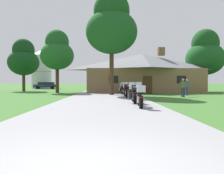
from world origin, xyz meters
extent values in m
plane|color=#386628|center=(0.00, 20.00, 0.00)|extent=(500.00, 500.00, 0.00)
cube|color=gray|center=(0.00, 18.00, 0.03)|extent=(6.40, 80.00, 0.06)
cylinder|color=black|center=(1.95, 9.18, 0.38)|extent=(0.15, 0.65, 0.64)
cylinder|color=black|center=(1.86, 7.74, 0.38)|extent=(0.19, 0.65, 0.64)
cube|color=silver|center=(1.90, 8.44, 0.44)|extent=(0.29, 0.58, 0.30)
ellipsoid|color=#1E3899|center=(1.92, 8.70, 0.89)|extent=(0.33, 0.54, 0.26)
cube|color=black|center=(1.89, 8.24, 0.80)|extent=(0.31, 0.54, 0.10)
cylinder|color=silver|center=(1.95, 9.14, 1.08)|extent=(0.66, 0.07, 0.03)
cylinder|color=silver|center=(1.95, 9.18, 0.74)|extent=(0.07, 0.24, 0.73)
cube|color=#B2BCC6|center=(1.95, 9.24, 1.22)|extent=(0.33, 0.13, 0.27)
sphere|color=silver|center=(1.95, 9.14, 0.94)|extent=(0.11, 0.11, 0.11)
cube|color=#B7B7BC|center=(1.86, 7.69, 1.02)|extent=(0.42, 0.38, 0.32)
cube|color=red|center=(1.85, 7.52, 0.60)|extent=(0.14, 0.04, 0.06)
cylinder|color=silver|center=(2.02, 8.05, 0.28)|extent=(0.10, 0.55, 0.07)
cylinder|color=black|center=(1.91, 11.74, 0.38)|extent=(0.13, 0.64, 0.64)
cylinder|color=black|center=(1.87, 10.30, 0.38)|extent=(0.17, 0.64, 0.64)
cube|color=silver|center=(1.89, 11.00, 0.44)|extent=(0.28, 0.57, 0.30)
ellipsoid|color=gold|center=(1.90, 11.26, 0.89)|extent=(0.31, 0.53, 0.26)
cube|color=black|center=(1.89, 10.80, 0.80)|extent=(0.29, 0.53, 0.10)
cylinder|color=silver|center=(1.91, 11.70, 1.08)|extent=(0.66, 0.05, 0.03)
cylinder|color=silver|center=(1.91, 11.74, 0.74)|extent=(0.07, 0.24, 0.73)
cube|color=#B2BCC6|center=(1.92, 11.80, 1.22)|extent=(0.32, 0.12, 0.27)
sphere|color=silver|center=(1.91, 11.70, 0.94)|extent=(0.11, 0.11, 0.11)
cube|color=black|center=(1.87, 10.25, 1.02)|extent=(0.41, 0.37, 0.32)
cube|color=red|center=(1.87, 10.08, 0.60)|extent=(0.14, 0.03, 0.06)
cylinder|color=silver|center=(2.02, 10.62, 0.28)|extent=(0.09, 0.55, 0.07)
cube|color=black|center=(1.62, 10.36, 0.56)|extent=(0.21, 0.41, 0.36)
cube|color=black|center=(2.14, 10.35, 0.56)|extent=(0.21, 0.41, 0.36)
cylinder|color=black|center=(2.05, 14.41, 0.38)|extent=(0.12, 0.64, 0.64)
cylinder|color=black|center=(2.02, 12.97, 0.38)|extent=(0.17, 0.64, 0.64)
cube|color=silver|center=(2.03, 13.67, 0.44)|extent=(0.27, 0.56, 0.30)
ellipsoid|color=maroon|center=(2.04, 13.93, 0.89)|extent=(0.31, 0.53, 0.26)
cube|color=black|center=(2.03, 13.47, 0.80)|extent=(0.29, 0.53, 0.10)
cylinder|color=silver|center=(2.05, 14.37, 1.08)|extent=(0.66, 0.04, 0.03)
cylinder|color=silver|center=(2.05, 14.41, 0.74)|extent=(0.06, 0.24, 0.73)
cube|color=#B2BCC6|center=(2.05, 14.47, 1.22)|extent=(0.32, 0.12, 0.27)
sphere|color=silver|center=(2.05, 14.37, 0.94)|extent=(0.11, 0.11, 0.11)
cube|color=#B7B7BC|center=(2.02, 12.92, 1.02)|extent=(0.41, 0.37, 0.32)
cube|color=red|center=(2.01, 12.75, 0.60)|extent=(0.14, 0.03, 0.06)
cylinder|color=silver|center=(2.16, 13.29, 0.28)|extent=(0.08, 0.55, 0.07)
cylinder|color=black|center=(1.91, 16.99, 0.38)|extent=(0.15, 0.65, 0.64)
cylinder|color=black|center=(1.81, 15.56, 0.38)|extent=(0.20, 0.65, 0.64)
cube|color=silver|center=(1.86, 16.25, 0.44)|extent=(0.30, 0.58, 0.30)
ellipsoid|color=maroon|center=(1.87, 16.51, 0.89)|extent=(0.33, 0.54, 0.26)
cube|color=black|center=(1.84, 16.05, 0.80)|extent=(0.31, 0.54, 0.10)
cylinder|color=silver|center=(1.90, 16.95, 1.08)|extent=(0.66, 0.07, 0.03)
cylinder|color=silver|center=(1.91, 16.99, 0.74)|extent=(0.08, 0.24, 0.73)
cube|color=#B2BCC6|center=(1.91, 17.05, 1.22)|extent=(0.33, 0.13, 0.27)
sphere|color=silver|center=(1.90, 16.95, 0.94)|extent=(0.11, 0.11, 0.11)
cube|color=black|center=(1.81, 15.51, 1.02)|extent=(0.42, 0.39, 0.32)
cube|color=red|center=(1.80, 15.34, 0.60)|extent=(0.14, 0.04, 0.06)
cylinder|color=silver|center=(1.97, 15.87, 0.28)|extent=(0.11, 0.55, 0.07)
cylinder|color=black|center=(1.93, 19.37, 0.38)|extent=(0.14, 0.65, 0.64)
cylinder|color=black|center=(1.86, 17.93, 0.38)|extent=(0.19, 0.65, 0.64)
cube|color=silver|center=(1.89, 18.63, 0.44)|extent=(0.29, 0.57, 0.30)
ellipsoid|color=black|center=(1.91, 18.89, 0.89)|extent=(0.33, 0.54, 0.26)
cube|color=black|center=(1.88, 18.43, 0.80)|extent=(0.31, 0.53, 0.10)
cylinder|color=silver|center=(1.93, 19.33, 1.08)|extent=(0.66, 0.07, 0.03)
cylinder|color=silver|center=(1.93, 19.37, 0.74)|extent=(0.07, 0.24, 0.73)
cube|color=#B2BCC6|center=(1.94, 19.43, 1.22)|extent=(0.33, 0.13, 0.27)
sphere|color=silver|center=(1.93, 19.33, 0.94)|extent=(0.11, 0.11, 0.11)
cube|color=#B7B7BC|center=(1.85, 17.88, 1.02)|extent=(0.42, 0.38, 0.32)
cube|color=red|center=(1.84, 17.71, 0.60)|extent=(0.14, 0.04, 0.06)
cylinder|color=silver|center=(2.01, 18.24, 0.28)|extent=(0.10, 0.55, 0.07)
cylinder|color=black|center=(1.87, 22.06, 0.38)|extent=(0.11, 0.64, 0.64)
cylinder|color=black|center=(1.87, 20.62, 0.38)|extent=(0.16, 0.64, 0.64)
cube|color=silver|center=(1.87, 21.32, 0.44)|extent=(0.26, 0.56, 0.30)
ellipsoid|color=orange|center=(1.87, 21.58, 0.89)|extent=(0.30, 0.52, 0.26)
cube|color=black|center=(1.87, 21.12, 0.80)|extent=(0.28, 0.52, 0.10)
cylinder|color=silver|center=(1.87, 22.02, 1.08)|extent=(0.66, 0.03, 0.03)
cylinder|color=silver|center=(1.87, 22.06, 0.74)|extent=(0.06, 0.24, 0.73)
cube|color=#B2BCC6|center=(1.87, 22.12, 1.22)|extent=(0.32, 0.11, 0.27)
sphere|color=silver|center=(1.87, 22.02, 0.94)|extent=(0.11, 0.11, 0.11)
cube|color=black|center=(1.87, 20.57, 1.02)|extent=(0.40, 0.36, 0.32)
cube|color=red|center=(1.87, 20.40, 0.60)|extent=(0.14, 0.03, 0.06)
cylinder|color=silver|center=(2.01, 20.94, 0.28)|extent=(0.07, 0.55, 0.07)
cube|color=black|center=(1.61, 20.67, 0.56)|extent=(0.20, 0.40, 0.36)
cube|color=black|center=(2.13, 20.67, 0.56)|extent=(0.20, 0.40, 0.36)
cylinder|color=black|center=(1.98, 24.41, 0.38)|extent=(0.15, 0.65, 0.64)
cylinder|color=black|center=(1.88, 22.97, 0.38)|extent=(0.20, 0.65, 0.64)
cube|color=silver|center=(1.93, 23.67, 0.44)|extent=(0.30, 0.58, 0.30)
ellipsoid|color=#B2B5BC|center=(1.95, 23.93, 0.89)|extent=(0.33, 0.54, 0.26)
cube|color=black|center=(1.92, 23.47, 0.80)|extent=(0.31, 0.54, 0.10)
cylinder|color=silver|center=(1.98, 24.37, 1.08)|extent=(0.66, 0.08, 0.03)
cylinder|color=silver|center=(1.98, 24.41, 0.74)|extent=(0.08, 0.24, 0.73)
cube|color=#B2BCC6|center=(1.98, 24.47, 1.22)|extent=(0.33, 0.13, 0.27)
sphere|color=silver|center=(1.98, 24.37, 0.94)|extent=(0.11, 0.11, 0.11)
cube|color=silver|center=(1.88, 22.92, 1.02)|extent=(0.42, 0.39, 0.32)
cube|color=red|center=(1.87, 22.75, 0.60)|extent=(0.14, 0.04, 0.06)
cylinder|color=silver|center=(2.04, 23.28, 0.28)|extent=(0.11, 0.55, 0.07)
cube|color=silver|center=(1.63, 23.04, 0.56)|extent=(0.23, 0.41, 0.36)
cube|color=silver|center=(2.14, 23.00, 0.56)|extent=(0.23, 0.41, 0.36)
cube|color=brown|center=(5.02, 28.12, 1.53)|extent=(14.60, 8.62, 3.06)
pyramid|color=slate|center=(5.02, 28.12, 4.17)|extent=(15.48, 9.14, 2.22)
cube|color=brown|center=(7.65, 28.12, 5.63)|extent=(0.90, 0.90, 1.10)
cube|color=#472D19|center=(5.02, 23.78, 1.05)|extent=(1.10, 0.08, 2.10)
cube|color=black|center=(0.93, 23.78, 1.68)|extent=(1.10, 0.06, 0.90)
cube|color=black|center=(9.11, 23.78, 1.68)|extent=(1.10, 0.06, 0.90)
cylinder|color=navy|center=(8.33, 19.63, 0.43)|extent=(0.14, 0.14, 0.86)
cylinder|color=navy|center=(8.36, 19.81, 0.43)|extent=(0.14, 0.14, 0.86)
cube|color=#2D56AD|center=(8.34, 19.72, 1.14)|extent=(0.28, 0.39, 0.56)
cylinder|color=#2D56AD|center=(8.30, 19.49, 1.12)|extent=(0.09, 0.09, 0.58)
cylinder|color=#2D56AD|center=(8.38, 19.94, 1.12)|extent=(0.09, 0.09, 0.58)
sphere|color=tan|center=(8.34, 19.72, 1.56)|extent=(0.21, 0.21, 0.21)
cylinder|color=navy|center=(7.02, 17.29, 0.43)|extent=(0.14, 0.14, 0.86)
cylinder|color=navy|center=(7.19, 17.25, 0.43)|extent=(0.14, 0.14, 0.86)
cube|color=#5B6638|center=(7.11, 17.27, 1.14)|extent=(0.40, 0.29, 0.56)
cylinder|color=#5B6638|center=(6.88, 17.32, 1.12)|extent=(0.09, 0.09, 0.58)
cylinder|color=#5B6638|center=(7.33, 17.22, 1.12)|extent=(0.09, 0.09, 0.58)
sphere|color=tan|center=(7.11, 17.27, 1.56)|extent=(0.21, 0.21, 0.21)
cylinder|color=#B2AD99|center=(7.11, 17.27, 1.66)|extent=(0.22, 0.22, 0.05)
cylinder|color=#422D19|center=(0.64, 20.11, 2.53)|extent=(0.44, 0.44, 5.06)
ellipsoid|color=#194C1E|center=(0.64, 20.11, 6.52)|extent=(5.29, 5.29, 4.50)
ellipsoid|color=#16441B|center=(0.64, 20.11, 8.64)|extent=(3.70, 3.70, 3.97)
cylinder|color=#422D19|center=(14.37, 29.40, 1.62)|extent=(0.44, 0.44, 3.24)
ellipsoid|color=#194C1E|center=(14.37, 29.40, 4.76)|extent=(5.54, 5.54, 4.71)
ellipsoid|color=#16441B|center=(14.37, 29.40, 6.98)|extent=(3.88, 3.88, 4.15)
cylinder|color=#422D19|center=(-12.47, 31.22, 1.54)|extent=(0.44, 0.44, 3.09)
ellipsoid|color=#143D19|center=(-12.47, 31.22, 4.35)|extent=(4.60, 4.60, 3.91)
ellipsoid|color=#123716|center=(-12.47, 31.22, 6.20)|extent=(3.22, 3.22, 3.45)
cylinder|color=#422D19|center=(-6.24, 25.94, 1.80)|extent=(0.44, 0.44, 3.61)
ellipsoid|color=#1E5623|center=(-6.24, 25.94, 4.78)|extent=(4.25, 4.25, 3.62)
ellipsoid|color=#1B4E20|center=(-6.24, 25.94, 6.48)|extent=(2.98, 2.98, 3.19)
cylinder|color=#B2B7BC|center=(-14.80, 48.47, 3.75)|extent=(4.35, 4.35, 7.50)
cone|color=#999EA3|center=(-14.80, 48.47, 8.05)|extent=(4.44, 4.44, 1.09)
cylinder|color=gray|center=(-14.80, 48.47, 3.75)|extent=(4.48, 4.48, 0.15)
cube|color=navy|center=(-12.62, 43.70, 0.62)|extent=(4.79, 2.40, 0.60)
cube|color=black|center=(-12.43, 43.73, 1.16)|extent=(3.40, 2.01, 0.48)
cylinder|color=black|center=(-13.93, 42.68, 0.32)|extent=(0.66, 0.30, 0.64)
cylinder|color=black|center=(-14.14, 44.36, 0.32)|extent=(0.66, 0.30, 0.64)
cylinder|color=black|center=(-11.10, 43.04, 0.32)|extent=(0.66, 0.30, 0.64)
cylinder|color=black|center=(-11.32, 44.72, 0.32)|extent=(0.66, 0.30, 0.64)
camera|label=1|loc=(0.24, -3.26, 1.33)|focal=36.34mm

